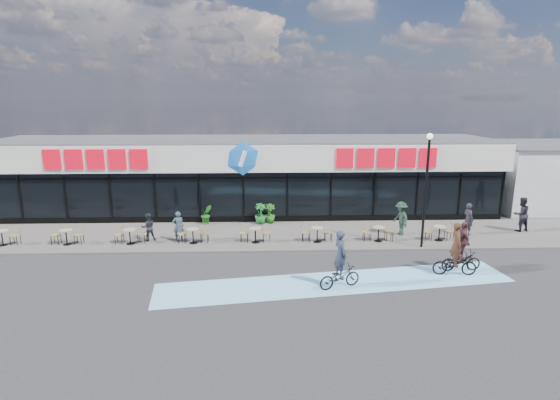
% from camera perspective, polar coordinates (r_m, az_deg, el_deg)
% --- Properties ---
extents(ground, '(120.00, 120.00, 0.00)m').
position_cam_1_polar(ground, '(18.72, -5.69, -9.02)').
color(ground, '#28282B').
rests_on(ground, ground).
extents(sidewalk, '(44.00, 5.00, 0.10)m').
position_cam_1_polar(sidewalk, '(22.93, -4.98, -4.66)').
color(sidewalk, '#615B56').
rests_on(sidewalk, ground).
extents(bike_lane, '(14.17, 4.13, 0.01)m').
position_cam_1_polar(bike_lane, '(17.52, 7.39, -10.66)').
color(bike_lane, '#7CC1EA').
rests_on(bike_lane, ground).
extents(building, '(30.60, 6.57, 4.75)m').
position_cam_1_polar(building, '(27.66, -4.50, 3.32)').
color(building, black).
rests_on(building, ground).
extents(neighbour_building, '(9.20, 7.20, 4.11)m').
position_cam_1_polar(neighbour_building, '(34.59, 31.97, 2.87)').
color(neighbour_building, white).
rests_on(neighbour_building, ground).
extents(lamp_post, '(0.28, 0.28, 5.41)m').
position_cam_1_polar(lamp_post, '(21.30, 18.58, 2.32)').
color(lamp_post, black).
rests_on(lamp_post, sidewalk).
extents(bistro_set_0, '(1.54, 0.62, 0.90)m').
position_cam_1_polar(bistro_set_0, '(25.08, -32.44, -3.95)').
color(bistro_set_0, tan).
rests_on(bistro_set_0, sidewalk).
extents(bistro_set_1, '(1.54, 0.62, 0.90)m').
position_cam_1_polar(bistro_set_1, '(23.68, -26.05, -4.13)').
color(bistro_set_1, tan).
rests_on(bistro_set_1, sidewalk).
extents(bistro_set_2, '(1.54, 0.62, 0.90)m').
position_cam_1_polar(bistro_set_2, '(22.60, -18.95, -4.26)').
color(bistro_set_2, tan).
rests_on(bistro_set_2, sidewalk).
extents(bistro_set_3, '(1.54, 0.62, 0.90)m').
position_cam_1_polar(bistro_set_3, '(21.90, -11.27, -4.34)').
color(bistro_set_3, tan).
rests_on(bistro_set_3, sidewalk).
extents(bistro_set_4, '(1.54, 0.62, 0.90)m').
position_cam_1_polar(bistro_set_4, '(21.61, -3.23, -4.34)').
color(bistro_set_4, tan).
rests_on(bistro_set_4, sidewalk).
extents(bistro_set_5, '(1.54, 0.62, 0.90)m').
position_cam_1_polar(bistro_set_5, '(21.76, 4.86, -4.25)').
color(bistro_set_5, tan).
rests_on(bistro_set_5, sidewalk).
extents(bistro_set_6, '(1.54, 0.62, 0.90)m').
position_cam_1_polar(bistro_set_6, '(22.32, 12.69, -4.08)').
color(bistro_set_6, tan).
rests_on(bistro_set_6, sidewalk).
extents(bistro_set_7, '(1.54, 0.62, 0.90)m').
position_cam_1_polar(bistro_set_7, '(23.27, 20.00, -3.85)').
color(bistro_set_7, tan).
rests_on(bistro_set_7, sidewalk).
extents(potted_plant_left, '(0.77, 0.71, 1.11)m').
position_cam_1_polar(potted_plant_left, '(24.98, -9.57, -1.85)').
color(potted_plant_left, '#1E611B').
rests_on(potted_plant_left, sidewalk).
extents(potted_plant_mid, '(0.86, 0.86, 1.16)m').
position_cam_1_polar(potted_plant_mid, '(24.69, -2.56, -1.79)').
color(potted_plant_mid, '#195A21').
rests_on(potted_plant_mid, sidewalk).
extents(potted_plant_right, '(0.70, 0.70, 1.10)m').
position_cam_1_polar(potted_plant_right, '(24.82, -1.36, -1.79)').
color(potted_plant_right, '#1E5418').
rests_on(potted_plant_right, sidewalk).
extents(patron_left, '(0.62, 0.48, 1.52)m').
position_cam_1_polar(patron_left, '(22.22, -13.14, -3.36)').
color(patron_left, '#2F404A').
rests_on(patron_left, sidewalk).
extents(patron_right, '(0.83, 0.75, 1.39)m').
position_cam_1_polar(patron_right, '(22.70, -16.83, -3.40)').
color(patron_right, '#21232A').
rests_on(patron_right, sidewalk).
extents(pedestrian_a, '(0.92, 1.27, 1.76)m').
position_cam_1_polar(pedestrian_a, '(23.43, 15.50, -2.33)').
color(pedestrian_a, '#1B3023').
rests_on(pedestrian_a, sidewalk).
extents(pedestrian_b, '(0.59, 0.71, 1.67)m').
position_cam_1_polar(pedestrian_b, '(24.67, 23.38, -2.28)').
color(pedestrian_b, black).
rests_on(pedestrian_b, sidewalk).
extents(pedestrian_c, '(1.01, 0.85, 1.84)m').
position_cam_1_polar(pedestrian_c, '(26.56, 28.96, -1.63)').
color(pedestrian_c, black).
rests_on(pedestrian_c, sidewalk).
extents(cyclist_a, '(1.80, 0.75, 2.22)m').
position_cam_1_polar(cyclist_a, '(19.18, 21.91, -7.00)').
color(cyclist_a, black).
rests_on(cyclist_a, ground).
extents(cyclist_b, '(1.71, 1.01, 2.13)m').
position_cam_1_polar(cyclist_b, '(19.72, 22.65, -6.32)').
color(cyclist_b, black).
rests_on(cyclist_b, ground).
extents(cyclist_c, '(1.79, 1.15, 2.28)m').
position_cam_1_polar(cyclist_c, '(16.80, 7.83, -8.84)').
color(cyclist_c, black).
rests_on(cyclist_c, ground).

